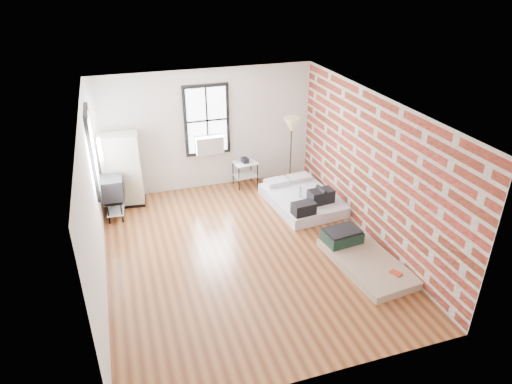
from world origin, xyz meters
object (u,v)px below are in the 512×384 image
object	(u,v)px
mattress_bare	(361,256)
tv_stand	(113,190)
wardrobe	(122,170)
side_table	(245,167)
mattress_main	(303,199)
floor_lamp	(292,128)

from	to	relation	value
mattress_bare	tv_stand	xyz separation A→B (m)	(-4.12, 3.03, 0.53)
wardrobe	mattress_bare	bearing A→B (deg)	-36.26
mattress_bare	wardrobe	world-z (taller)	wardrobe
wardrobe	side_table	xyz separation A→B (m)	(2.80, 0.07, -0.33)
wardrobe	tv_stand	size ratio (longest dim) A/B	1.81
mattress_bare	wardrobe	size ratio (longest dim) A/B	1.18
mattress_main	floor_lamp	world-z (taller)	floor_lamp
mattress_main	floor_lamp	distance (m)	1.63
side_table	floor_lamp	bearing A→B (deg)	-22.23
wardrobe	floor_lamp	size ratio (longest dim) A/B	0.95
mattress_main	side_table	size ratio (longest dim) A/B	2.73
mattress_bare	side_table	xyz separation A→B (m)	(-1.09, 3.62, 0.37)
mattress_main	wardrobe	world-z (taller)	wardrobe
floor_lamp	tv_stand	world-z (taller)	floor_lamp
mattress_main	wardrobe	xyz separation A→B (m)	(-3.73, 1.28, 0.66)
wardrobe	floor_lamp	bearing A→B (deg)	1.10
mattress_bare	side_table	world-z (taller)	side_table
mattress_main	wardrobe	bearing A→B (deg)	155.44
side_table	floor_lamp	xyz separation A→B (m)	(0.99, -0.40, 1.00)
mattress_main	wardrobe	size ratio (longest dim) A/B	1.19
wardrobe	floor_lamp	xyz separation A→B (m)	(3.79, -0.33, 0.67)
wardrobe	mattress_main	bearing A→B (deg)	-12.79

